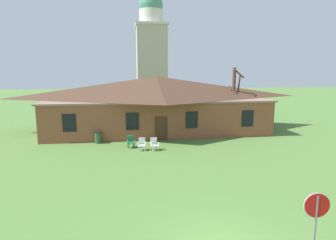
% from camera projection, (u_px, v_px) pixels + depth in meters
% --- Properties ---
extents(brick_building, '(21.85, 10.40, 5.54)m').
position_uv_depth(brick_building, '(156.00, 103.00, 29.13)').
color(brick_building, brown).
rests_on(brick_building, ground).
extents(dome_tower, '(5.18, 5.18, 19.40)m').
position_uv_depth(dome_tower, '(151.00, 55.00, 45.83)').
color(dome_tower, '#BCB29E').
rests_on(dome_tower, ground).
extents(stop_sign, '(0.80, 0.15, 2.35)m').
position_uv_depth(stop_sign, '(316.00, 214.00, 8.43)').
color(stop_sign, slate).
rests_on(stop_sign, ground).
extents(lawn_chair_by_porch, '(0.71, 0.74, 0.96)m').
position_uv_depth(lawn_chair_by_porch, '(131.00, 141.00, 22.20)').
color(lawn_chair_by_porch, '#28704C').
rests_on(lawn_chair_by_porch, ground).
extents(lawn_chair_near_door, '(0.69, 0.72, 0.96)m').
position_uv_depth(lawn_chair_near_door, '(142.00, 144.00, 21.42)').
color(lawn_chair_near_door, silver).
rests_on(lawn_chair_near_door, ground).
extents(lawn_chair_left_end, '(0.72, 0.77, 0.96)m').
position_uv_depth(lawn_chair_left_end, '(154.00, 144.00, 21.46)').
color(lawn_chair_left_end, silver).
rests_on(lawn_chair_left_end, ground).
extents(bare_tree_beside_building, '(1.40, 1.62, 6.43)m').
position_uv_depth(bare_tree_beside_building, '(234.00, 97.00, 28.91)').
color(bare_tree_beside_building, brown).
rests_on(bare_tree_beside_building, ground).
extents(trash_bin, '(0.56, 0.56, 0.98)m').
position_uv_depth(trash_bin, '(98.00, 137.00, 23.55)').
color(trash_bin, '#335638').
rests_on(trash_bin, ground).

